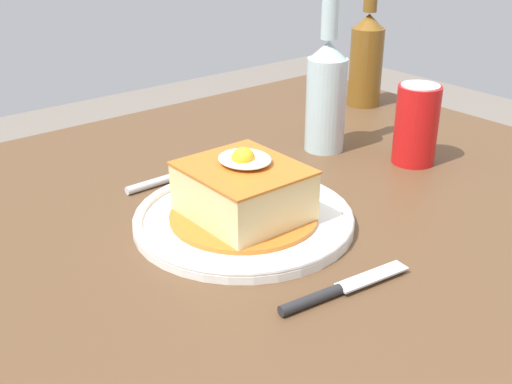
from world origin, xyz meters
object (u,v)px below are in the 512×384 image
object	(u,v)px
knife	(329,293)
soda_can	(416,125)
fork	(163,180)
beer_bottle_clear	(326,90)
beer_bottle_amber	(367,55)
main_plate	(244,218)

from	to	relation	value
knife	soda_can	world-z (taller)	soda_can
fork	beer_bottle_clear	world-z (taller)	beer_bottle_clear
beer_bottle_amber	main_plate	bearing A→B (deg)	-63.19
soda_can	beer_bottle_clear	bearing A→B (deg)	-152.10
fork	beer_bottle_amber	distance (m)	0.53
main_plate	beer_bottle_amber	size ratio (longest dim) A/B	1.05
beer_bottle_clear	main_plate	bearing A→B (deg)	-64.58
beer_bottle_clear	knife	bearing A→B (deg)	-43.80
main_plate	beer_bottle_clear	size ratio (longest dim) A/B	1.05
knife	beer_bottle_clear	bearing A→B (deg)	136.20
soda_can	beer_bottle_amber	world-z (taller)	beer_bottle_amber
main_plate	soda_can	xyz separation A→B (m)	(0.00, 0.33, 0.05)
knife	soda_can	bearing A→B (deg)	116.47
main_plate	knife	world-z (taller)	main_plate
beer_bottle_amber	beer_bottle_clear	bearing A→B (deg)	-61.65
beer_bottle_clear	fork	bearing A→B (deg)	-99.37
beer_bottle_clear	soda_can	bearing A→B (deg)	27.90
knife	beer_bottle_clear	xyz separation A→B (m)	(-0.31, 0.30, 0.09)
soda_can	fork	bearing A→B (deg)	-116.63
main_plate	beer_bottle_amber	distance (m)	0.57
knife	soda_can	distance (m)	0.41
fork	beer_bottle_amber	size ratio (longest dim) A/B	0.53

